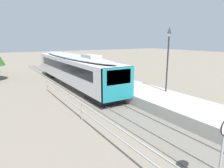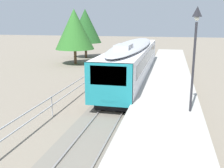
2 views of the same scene
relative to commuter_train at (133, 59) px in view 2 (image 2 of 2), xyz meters
The scene contains 7 objects.
ground_plane 9.71m from the commuter_train, 108.48° to the right, with size 160.00×160.00×0.00m, color slate.
track_rails 9.22m from the commuter_train, 90.00° to the right, with size 3.20×60.00×0.14m.
commuter_train is the anchor object (origin of this frame).
station_platform 9.70m from the commuter_train, 70.10° to the right, with size 3.90×60.00×0.90m, color #A8A59E.
platform_lamp_mid_platform 11.13m from the commuter_train, 65.12° to the right, with size 0.34×0.34×5.35m.
tree_behind_carpark 12.46m from the commuter_train, 135.92° to the left, with size 4.98×4.98×7.04m.
tree_behind_station_far 17.70m from the commuter_train, 122.53° to the left, with size 4.81×4.81×7.28m.
Camera 2 is at (3.45, 7.43, 5.57)m, focal length 41.95 mm.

